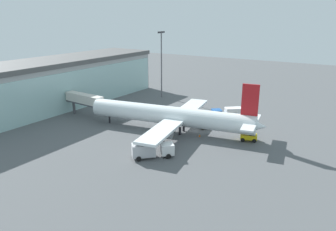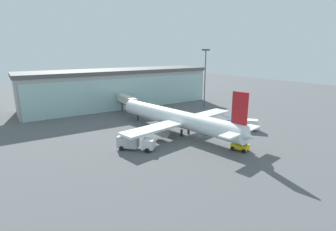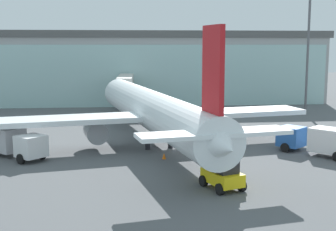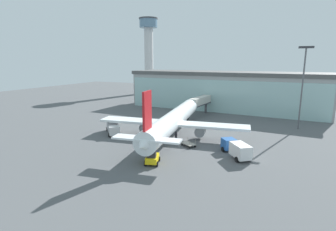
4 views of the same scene
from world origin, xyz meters
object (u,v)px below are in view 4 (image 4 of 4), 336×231
object	(u,v)px
airplane	(173,120)
pushback_tug	(152,158)
apron_light_mast	(303,81)
baggage_cart	(188,144)
safety_cone_nose	(161,143)
safety_cone_wingtip	(115,132)
jet_bridge	(201,101)
fuel_truck	(236,148)
control_tower	(149,47)
catering_truck	(113,127)

from	to	relation	value
airplane	pushback_tug	world-z (taller)	airplane
apron_light_mast	baggage_cart	world-z (taller)	apron_light_mast
safety_cone_nose	safety_cone_wingtip	bearing A→B (deg)	167.12
airplane	pushback_tug	size ratio (longest dim) A/B	10.99
jet_bridge	fuel_truck	xyz separation A→B (m)	(16.23, -30.89, -2.74)
control_tower	apron_light_mast	size ratio (longest dim) A/B	1.89
jet_bridge	catering_truck	world-z (taller)	jet_bridge
jet_bridge	baggage_cart	distance (m)	30.20
jet_bridge	catering_truck	bearing A→B (deg)	162.00
pushback_tug	safety_cone_wingtip	size ratio (longest dim) A/B	6.55
apron_light_mast	safety_cone_nose	world-z (taller)	apron_light_mast
apron_light_mast	catering_truck	size ratio (longest dim) A/B	2.82
airplane	baggage_cart	distance (m)	8.13
control_tower	catering_truck	bearing A→B (deg)	-67.58
catering_truck	baggage_cart	world-z (taller)	catering_truck
jet_bridge	safety_cone_nose	size ratio (longest dim) A/B	21.09
fuel_truck	pushback_tug	size ratio (longest dim) A/B	1.97
control_tower	safety_cone_nose	distance (m)	88.21
fuel_truck	baggage_cart	distance (m)	9.51
pushback_tug	catering_truck	bearing A→B (deg)	35.52
control_tower	baggage_cart	world-z (taller)	control_tower
jet_bridge	baggage_cart	size ratio (longest dim) A/B	3.60
jet_bridge	airplane	world-z (taller)	airplane
control_tower	fuel_truck	size ratio (longest dim) A/B	5.15
fuel_truck	safety_cone_wingtip	size ratio (longest dim) A/B	12.92
catering_truck	pushback_tug	size ratio (longest dim) A/B	1.91
apron_light_mast	safety_cone_nose	size ratio (longest dim) A/B	35.23
baggage_cart	safety_cone_nose	bearing A→B (deg)	-136.39
airplane	catering_truck	distance (m)	14.02
baggage_cart	pushback_tug	distance (m)	10.82
baggage_cart	pushback_tug	xyz separation A→B (m)	(-2.24, -10.58, 0.47)
jet_bridge	control_tower	bearing A→B (deg)	48.99
airplane	safety_cone_nose	xyz separation A→B (m)	(0.23, -6.38, -3.23)
pushback_tug	safety_cone_wingtip	world-z (taller)	pushback_tug
control_tower	catering_truck	world-z (taller)	control_tower
jet_bridge	safety_cone_wingtip	bearing A→B (deg)	162.58
fuel_truck	baggage_cart	size ratio (longest dim) A/B	2.20
jet_bridge	airplane	size ratio (longest dim) A/B	0.29
airplane	safety_cone_wingtip	distance (m)	13.82
catering_truck	fuel_truck	bearing A→B (deg)	40.68
jet_bridge	control_tower	size ratio (longest dim) A/B	0.32
catering_truck	jet_bridge	bearing A→B (deg)	114.11
safety_cone_nose	catering_truck	bearing A→B (deg)	168.18
apron_light_mast	catering_truck	world-z (taller)	apron_light_mast
control_tower	safety_cone_wingtip	xyz separation A→B (m)	(29.64, -70.71, -22.44)
control_tower	airplane	xyz separation A→B (m)	(42.66, -67.37, -19.22)
safety_cone_wingtip	baggage_cart	bearing A→B (deg)	-5.81
control_tower	pushback_tug	world-z (taller)	control_tower
safety_cone_wingtip	airplane	bearing A→B (deg)	14.41
jet_bridge	safety_cone_nose	xyz separation A→B (m)	(1.71, -30.31, -3.93)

